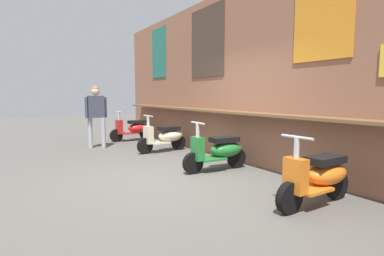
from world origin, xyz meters
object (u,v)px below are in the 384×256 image
Objects in this scene: scooter_cream at (165,137)px; scooter_orange at (319,176)px; shopper_browsing at (96,110)px; scooter_green at (219,151)px; scooter_red at (134,129)px.

scooter_orange is (4.58, 0.00, 0.00)m from scooter_cream.
shopper_browsing reaches higher than scooter_orange.
scooter_green and scooter_orange have the same top height.
scooter_green is 2.22m from scooter_orange.
scooter_cream is at bearing 47.16° from shopper_browsing.
scooter_green is 1.00× the size of scooter_orange.
scooter_orange is (6.86, -0.00, 0.00)m from scooter_red.
scooter_green is (4.64, -0.00, 0.00)m from scooter_red.
scooter_green is at bearing 23.07° from shopper_browsing.
scooter_red and scooter_green have the same top height.
scooter_red is at bearing -93.67° from scooter_cream.
scooter_cream and scooter_orange have the same top height.
scooter_cream is 2.11m from shopper_browsing.
scooter_red is at bearing -91.27° from scooter_orange.
scooter_red and scooter_orange have the same top height.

